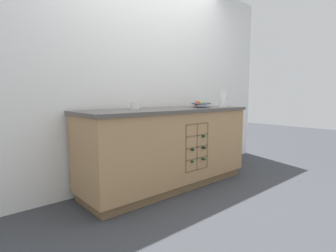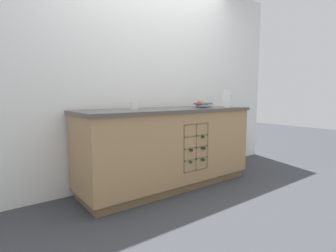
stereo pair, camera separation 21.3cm
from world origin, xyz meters
TOP-DOWN VIEW (x-y plane):
  - ground_plane at (0.00, 0.00)m, footprint 14.00×14.00m
  - back_wall at (0.00, 0.39)m, footprint 4.41×0.06m
  - kitchen_island at (0.00, -0.00)m, footprint 2.05×0.69m
  - fruit_bowl at (0.49, -0.06)m, footprint 0.24×0.24m
  - white_pitcher at (0.81, -0.15)m, footprint 0.15×0.10m
  - ceramic_mug at (-0.36, 0.13)m, footprint 0.12×0.09m

SIDE VIEW (x-z plane):
  - ground_plane at x=0.00m, z-range 0.00..0.00m
  - kitchen_island at x=0.00m, z-range 0.01..0.89m
  - fruit_bowl at x=0.49m, z-range 0.89..0.97m
  - ceramic_mug at x=-0.36m, z-range 0.89..0.97m
  - white_pitcher at x=0.81m, z-range 0.89..1.10m
  - back_wall at x=0.00m, z-range 0.00..2.55m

